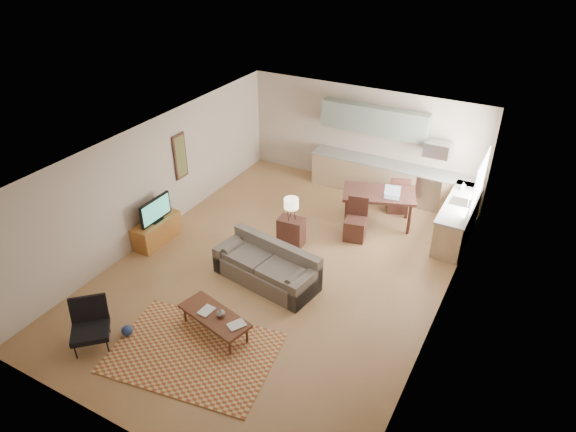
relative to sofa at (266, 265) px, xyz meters
The scene contains 25 objects.
room 1.08m from the sofa, 82.25° to the left, with size 9.00×9.00×9.00m.
kitchen_counter_back 4.77m from the sofa, 78.31° to the left, with size 4.26×0.64×0.92m, color tan, non-canonical shape.
kitchen_counter_right 4.60m from the sofa, 49.38° to the left, with size 0.64×2.26×0.92m, color tan, non-canonical shape.
kitchen_range 5.11m from the sofa, 66.14° to the left, with size 0.62×0.62×0.90m, color #A5A8AD.
kitchen_microwave 5.26m from the sofa, 66.23° to the left, with size 0.62×0.40×0.35m, color #A5A8AD.
upper_cabinets 5.08m from the sofa, 85.65° to the left, with size 2.80×0.34×0.70m, color gray.
window_right 4.94m from the sofa, 46.66° to the left, with size 0.02×1.40×1.05m, color white.
wall_art_left 3.63m from the sofa, 156.07° to the left, with size 0.06×0.42×1.10m, color olive, non-canonical shape.
triptych 5.15m from the sofa, 90.38° to the left, with size 1.70×0.04×0.50m, color #F1E7C0, non-canonical shape.
rug 2.35m from the sofa, 92.35° to the right, with size 2.76×1.91×0.02m, color #9A4624.
sofa is the anchor object (origin of this frame).
coffee_table 1.73m from the sofa, 91.61° to the right, with size 1.39×0.55×0.42m, color #492315, non-canonical shape.
book_a 1.74m from the sofa, 100.95° to the right, with size 0.24×0.31×0.03m, color maroon.
book_b 1.74m from the sofa, 78.25° to the right, with size 0.34×0.37×0.02m, color navy.
vase 1.69m from the sofa, 87.55° to the right, with size 0.18×0.18×0.17m, color black.
armchair 3.46m from the sofa, 120.21° to the right, with size 0.73×0.73×0.83m, color black, non-canonical shape.
tv_credenza 2.94m from the sofa, behind, with size 0.46×1.20×0.55m, color #975825, non-canonical shape.
tv 2.92m from the sofa, behind, with size 0.09×0.92×0.55m, color black, non-canonical shape.
console_table 1.44m from the sofa, 97.80° to the left, with size 0.57×0.38×0.66m, color #3B1E19, non-canonical shape.
table_lamp 1.54m from the sofa, 97.80° to the left, with size 0.32×0.32×0.53m, color beige, non-canonical shape.
dining_table 3.41m from the sofa, 69.47° to the left, with size 1.67×0.96×0.85m, color #3B1E19, non-canonical shape.
dining_chair_near 2.54m from the sofa, 67.35° to the left, with size 0.47×0.49×0.99m, color #3B1E19, non-canonical shape.
dining_chair_far 4.29m from the sofa, 70.72° to the left, with size 0.48×0.50×1.00m, color #3B1E19, non-canonical shape.
laptop 3.49m from the sofa, 63.59° to the left, with size 0.36×0.27×0.27m, color #A5A8AD, non-canonical shape.
soap_bottle 5.08m from the sofa, 54.89° to the left, with size 0.09×0.09×0.19m, color #F1E7C0.
Camera 1 is at (4.29, -7.60, 6.56)m, focal length 32.00 mm.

